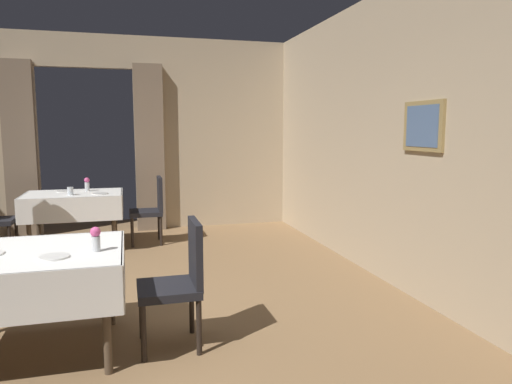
% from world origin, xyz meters
% --- Properties ---
extents(ground, '(10.08, 10.08, 0.00)m').
position_xyz_m(ground, '(0.00, 0.00, 0.00)').
color(ground, olive).
extents(wall_right, '(0.16, 8.40, 3.00)m').
position_xyz_m(wall_right, '(3.20, -0.00, 1.50)').
color(wall_right, tan).
rests_on(wall_right, ground).
extents(wall_back, '(6.40, 0.27, 3.00)m').
position_xyz_m(wall_back, '(0.00, 4.18, 1.52)').
color(wall_back, tan).
rests_on(wall_back, ground).
extents(dining_table_mid, '(1.24, 1.06, 0.75)m').
position_xyz_m(dining_table_mid, '(-0.10, -0.03, 0.65)').
color(dining_table_mid, '#4C3D2D').
rests_on(dining_table_mid, ground).
extents(dining_table_far, '(1.24, 0.88, 0.75)m').
position_xyz_m(dining_table_far, '(-0.13, 3.09, 0.64)').
color(dining_table_far, '#4C3D2D').
rests_on(dining_table_far, ground).
extents(chair_mid_right, '(0.44, 0.44, 0.93)m').
position_xyz_m(chair_mid_right, '(0.90, -0.15, 0.52)').
color(chair_mid_right, black).
rests_on(chair_mid_right, ground).
extents(chair_far_right, '(0.44, 0.44, 0.93)m').
position_xyz_m(chair_far_right, '(0.88, 3.14, 0.52)').
color(chair_far_right, black).
rests_on(chair_far_right, ground).
extents(flower_vase_mid, '(0.07, 0.07, 0.17)m').
position_xyz_m(flower_vase_mid, '(0.34, -0.15, 0.84)').
color(flower_vase_mid, silver).
rests_on(flower_vase_mid, dining_table_mid).
extents(plate_mid_c, '(0.19, 0.19, 0.01)m').
position_xyz_m(plate_mid_c, '(0.08, -0.25, 0.76)').
color(plate_mid_c, white).
rests_on(plate_mid_c, dining_table_mid).
extents(flower_vase_far, '(0.07, 0.07, 0.19)m').
position_xyz_m(flower_vase_far, '(0.04, 3.25, 0.85)').
color(flower_vase_far, silver).
rests_on(flower_vase_far, dining_table_far).
extents(glass_far_b, '(0.07, 0.07, 0.10)m').
position_xyz_m(glass_far_b, '(-0.14, 2.88, 0.80)').
color(glass_far_b, silver).
rests_on(glass_far_b, dining_table_far).
extents(plate_far_c, '(0.19, 0.19, 0.01)m').
position_xyz_m(plate_far_c, '(-0.26, 3.27, 0.76)').
color(plate_far_c, white).
rests_on(plate_far_c, dining_table_far).
extents(plate_far_d, '(0.20, 0.20, 0.01)m').
position_xyz_m(plate_far_d, '(0.22, 2.89, 0.76)').
color(plate_far_d, white).
rests_on(plate_far_d, dining_table_far).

